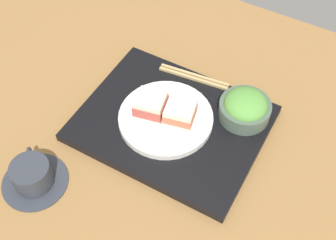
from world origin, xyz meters
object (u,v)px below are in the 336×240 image
sandwich_near (180,113)px  sandwich_far (152,106)px  salad_bowl (245,107)px  sandwich_plate (166,118)px  chopsticks_pair (194,77)px  coffee_cup (32,176)px

sandwich_near → sandwich_far: sandwich_far is taller
salad_bowl → sandwich_plate: bearing=34.1°
sandwich_near → sandwich_far: size_ratio=0.98×
chopsticks_pair → coffee_cup: 45.12cm
salad_bowl → coffee_cup: bearing=49.0°
sandwich_far → coffee_cup: 29.72cm
coffee_cup → salad_bowl: bearing=-131.0°
sandwich_plate → coffee_cup: coffee_cup is taller
sandwich_plate → sandwich_near: 4.58cm
sandwich_plate → sandwich_near: size_ratio=2.84×
sandwich_far → chopsticks_pair: (-2.79, -15.88, -3.84)cm
salad_bowl → chopsticks_pair: size_ratio=0.66×
coffee_cup → chopsticks_pair: bearing=-111.5°
sandwich_plate → chopsticks_pair: bearing=-88.2°
sandwich_plate → sandwich_far: size_ratio=2.78×
sandwich_near → salad_bowl: (-11.84, -9.49, -0.94)cm
sandwich_near → coffee_cup: size_ratio=0.54×
coffee_cup → sandwich_plate: bearing=-122.4°
sandwich_near → salad_bowl: salad_bowl is taller
chopsticks_pair → coffee_cup: coffee_cup is taller
sandwich_plate → sandwich_near: bearing=-167.5°
chopsticks_pair → coffee_cup: (16.57, 41.97, 0.26)cm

